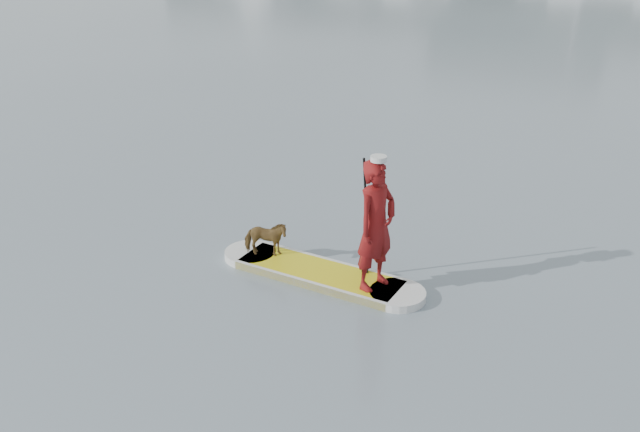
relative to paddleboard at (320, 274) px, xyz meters
The scene contains 6 objects.
ground 3.90m from the paddleboard, 140.32° to the right, with size 140.00×140.00×0.00m, color slate.
paddleboard is the anchor object (origin of this frame).
paddler 1.33m from the paddleboard, ahead, with size 0.68×0.45×1.87m, color maroon.
white_cap 2.16m from the paddleboard, ahead, with size 0.22×0.22×0.07m, color silver.
dog 1.02m from the paddleboard, behind, with size 0.31×0.68×0.57m, color brown.
paddle 0.99m from the paddleboard, 26.08° to the left, with size 0.10×0.30×2.00m.
Camera 1 is at (7.88, -5.34, 5.22)m, focal length 40.00 mm.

